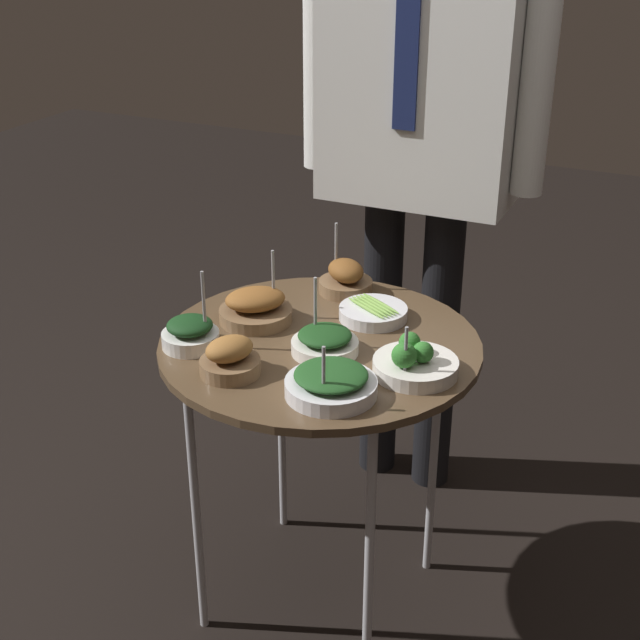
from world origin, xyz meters
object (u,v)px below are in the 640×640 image
at_px(serving_cart, 320,361).
at_px(bowl_spinach_back_left, 190,333).
at_px(bowl_roast_front_right, 346,279).
at_px(bowl_broccoli_front_center, 414,363).
at_px(waiter_figure, 421,105).
at_px(bowl_asparagus_front_left, 373,312).
at_px(bowl_spinach_mid_right, 325,342).
at_px(bowl_spinach_far_rim, 331,383).
at_px(bowl_roast_back_right, 230,359).
at_px(bowl_roast_center, 256,308).

height_order(serving_cart, bowl_spinach_back_left, bowl_spinach_back_left).
distance_m(serving_cart, bowl_roast_front_right, 0.28).
height_order(bowl_broccoli_front_center, bowl_spinach_back_left, bowl_spinach_back_left).
distance_m(bowl_spinach_back_left, waiter_figure, 0.83).
height_order(bowl_asparagus_front_left, bowl_spinach_mid_right, bowl_spinach_mid_right).
relative_size(bowl_asparagus_front_left, bowl_spinach_back_left, 0.89).
bearing_deg(bowl_roast_front_right, bowl_spinach_back_left, -115.09).
height_order(bowl_spinach_far_rim, bowl_spinach_mid_right, bowl_spinach_mid_right).
bearing_deg(bowl_roast_front_right, bowl_broccoli_front_center, -47.41).
relative_size(bowl_spinach_far_rim, bowl_broccoli_front_center, 1.04).
relative_size(serving_cart, waiter_figure, 0.41).
bearing_deg(bowl_spinach_far_rim, bowl_roast_front_right, 110.21).
xyz_separation_m(bowl_roast_back_right, bowl_spinach_far_rim, (0.21, 0.01, -0.01)).
distance_m(bowl_asparagus_front_left, bowl_broccoli_front_center, 0.26).
height_order(bowl_spinach_mid_right, bowl_spinach_back_left, bowl_spinach_back_left).
distance_m(bowl_broccoli_front_center, bowl_roast_front_right, 0.42).
height_order(bowl_roast_back_right, bowl_spinach_far_rim, bowl_spinach_far_rim).
relative_size(serving_cart, bowl_spinach_far_rim, 3.98).
bearing_deg(bowl_spinach_far_rim, bowl_roast_back_right, -177.60).
bearing_deg(bowl_roast_back_right, bowl_asparagus_front_left, 64.99).
bearing_deg(bowl_roast_center, bowl_spinach_mid_right, -19.55).
bearing_deg(serving_cart, waiter_figure, 89.45).
xyz_separation_m(bowl_spinach_mid_right, bowl_spinach_back_left, (-0.27, -0.09, 0.01)).
distance_m(bowl_broccoli_front_center, bowl_spinach_back_left, 0.47).
relative_size(bowl_roast_back_right, bowl_spinach_far_rim, 0.70).
bearing_deg(bowl_asparagus_front_left, bowl_roast_front_right, 136.81).
relative_size(bowl_roast_center, bowl_spinach_back_left, 0.97).
bearing_deg(waiter_figure, bowl_roast_center, -107.92).
bearing_deg(bowl_spinach_mid_right, bowl_roast_back_right, -129.95).
bearing_deg(bowl_spinach_mid_right, bowl_roast_center, 160.45).
xyz_separation_m(serving_cart, bowl_roast_front_right, (-0.05, 0.26, 0.08)).
distance_m(serving_cart, bowl_spinach_far_rim, 0.23).
distance_m(serving_cart, bowl_roast_back_right, 0.24).
relative_size(serving_cart, bowl_spinach_back_left, 4.09).
height_order(bowl_broccoli_front_center, waiter_figure, waiter_figure).
bearing_deg(bowl_roast_center, bowl_roast_front_right, 62.54).
bearing_deg(bowl_asparagus_front_left, bowl_spinach_mid_right, -99.06).
bearing_deg(bowl_spinach_far_rim, bowl_asparagus_front_left, 98.54).
relative_size(bowl_roast_center, bowl_roast_back_right, 1.35).
distance_m(bowl_asparagus_front_left, bowl_roast_front_right, 0.16).
distance_m(serving_cart, bowl_roast_center, 0.19).
bearing_deg(bowl_spinach_back_left, bowl_roast_center, 68.35).
bearing_deg(serving_cart, bowl_roast_back_right, -117.11).
height_order(bowl_roast_front_right, waiter_figure, waiter_figure).
bearing_deg(bowl_spinach_far_rim, serving_cart, 120.35).
bearing_deg(waiter_figure, bowl_spinach_back_left, -108.80).
height_order(bowl_roast_center, bowl_spinach_far_rim, bowl_roast_center).
bearing_deg(waiter_figure, bowl_roast_back_right, -97.94).
distance_m(bowl_roast_back_right, bowl_spinach_mid_right, 0.21).
xyz_separation_m(bowl_roast_center, bowl_roast_front_right, (0.12, 0.23, 0.00)).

